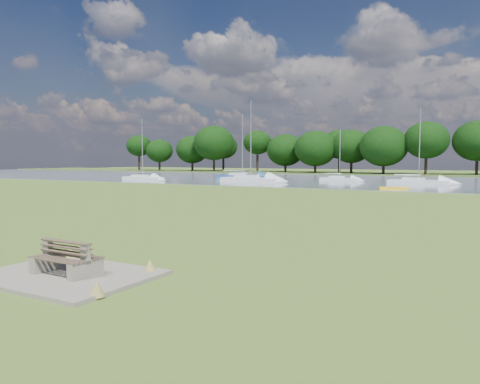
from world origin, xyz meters
The scene contains 12 objects.
ground centered at (0.00, 0.00, 0.00)m, with size 220.00×220.00×0.00m, color olive.
river centered at (0.00, 42.00, 0.00)m, with size 220.00×40.00×0.10m, color slate.
far_bank centered at (0.00, 72.00, 0.00)m, with size 220.00×20.00×0.40m, color #4C6626.
concrete_pad centered at (0.00, -14.00, 0.05)m, with size 4.20×3.20×0.10m, color gray.
bench_pair centered at (0.00, -14.00, 0.47)m, with size 1.68×1.01×0.90m.
kayak centered at (0.41, 24.00, 0.19)m, with size 2.71×0.63×0.27m, color yellow.
tree_line centered at (-2.26, 68.00, 5.96)m, with size 137.43×8.26×10.00m.
sailboat_0 centered at (-18.62, 30.52, 0.55)m, with size 8.23×2.84×10.23m.
sailboat_2 centered at (-33.30, 26.85, 0.51)m, with size 6.26×2.05×8.30m.
sailboat_3 centered at (-23.78, 37.58, 0.57)m, with size 7.70×4.07×9.36m.
sailboat_5 centered at (0.80, 35.97, 0.48)m, with size 6.99×2.26×8.89m.
sailboat_8 centered at (-9.36, 38.08, 0.46)m, with size 5.24×1.78×6.79m.
Camera 1 is at (9.49, -21.94, 2.98)m, focal length 35.00 mm.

